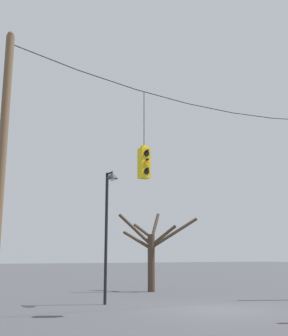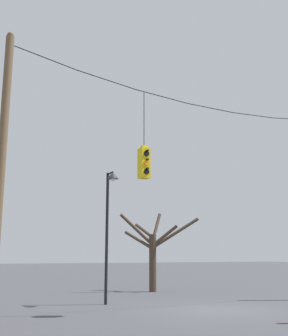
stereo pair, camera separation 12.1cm
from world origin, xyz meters
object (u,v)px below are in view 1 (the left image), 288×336
(traffic_light_near_left_pole, at_px, (144,163))
(street_lamp, at_px, (109,207))
(bare_tree, at_px, (152,249))
(utility_pole_left, at_px, (1,169))

(traffic_light_near_left_pole, xyz_separation_m, street_lamp, (0.13, 3.19, -1.20))
(traffic_light_near_left_pole, height_order, bare_tree, traffic_light_near_left_pole)
(utility_pole_left, xyz_separation_m, street_lamp, (4.84, 3.19, -0.51))
(traffic_light_near_left_pole, bearing_deg, utility_pole_left, -180.00)
(bare_tree, bearing_deg, traffic_light_near_left_pole, -121.35)
(street_lamp, xyz_separation_m, bare_tree, (4.70, 4.74, -1.56))
(traffic_light_near_left_pole, relative_size, bare_tree, 0.73)
(traffic_light_near_left_pole, bearing_deg, street_lamp, 87.59)
(utility_pole_left, height_order, traffic_light_near_left_pole, utility_pole_left)
(street_lamp, distance_m, bare_tree, 6.85)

